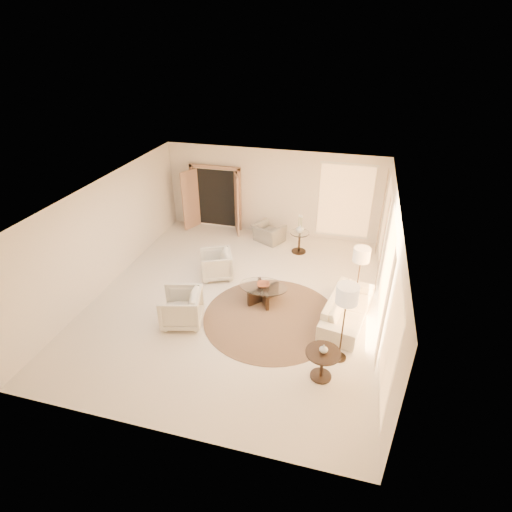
% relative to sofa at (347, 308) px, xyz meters
% --- Properties ---
extents(room, '(7.04, 8.04, 2.83)m').
position_rel_sofa_xyz_m(room, '(-2.74, 0.11, 1.08)').
color(room, '#F5E6D0').
rests_on(room, ground).
extents(windows_right, '(0.10, 6.40, 2.40)m').
position_rel_sofa_xyz_m(windows_right, '(0.71, 0.21, 1.03)').
color(windows_right, '#EDAB5E').
rests_on(windows_right, room).
extents(window_back_corner, '(1.70, 0.10, 2.40)m').
position_rel_sofa_xyz_m(window_back_corner, '(-0.44, 4.06, 1.03)').
color(window_back_corner, '#EDAB5E').
rests_on(window_back_corner, room).
extents(curtains_right, '(0.06, 5.20, 2.60)m').
position_rel_sofa_xyz_m(curtains_right, '(0.66, 1.11, 0.98)').
color(curtains_right, tan).
rests_on(curtains_right, room).
extents(french_doors, '(1.95, 0.66, 2.16)m').
position_rel_sofa_xyz_m(french_doors, '(-4.64, 3.93, 0.75)').
color(french_doors, tan).
rests_on(french_doors, room).
extents(area_rug, '(4.28, 4.28, 0.01)m').
position_rel_sofa_xyz_m(area_rug, '(-1.72, -0.39, -0.31)').
color(area_rug, '#402A1D').
rests_on(area_rug, room).
extents(sofa, '(1.22, 2.28, 0.63)m').
position_rel_sofa_xyz_m(sofa, '(0.00, 0.00, 0.00)').
color(sofa, beige).
rests_on(sofa, room).
extents(armchair_left, '(1.03, 1.06, 0.84)m').
position_rel_sofa_xyz_m(armchair_left, '(-3.60, 1.00, 0.10)').
color(armchair_left, beige).
rests_on(armchair_left, room).
extents(armchair_right, '(1.02, 1.06, 0.91)m').
position_rel_sofa_xyz_m(armchair_right, '(-3.69, -1.09, 0.14)').
color(armchair_right, beige).
rests_on(armchair_right, room).
extents(accent_chair, '(1.05, 0.92, 0.78)m').
position_rel_sofa_xyz_m(accent_chair, '(-2.69, 3.43, 0.07)').
color(accent_chair, gray).
rests_on(accent_chair, room).
extents(coffee_table, '(1.34, 1.34, 0.44)m').
position_rel_sofa_xyz_m(coffee_table, '(-2.08, 0.22, -0.04)').
color(coffee_table, black).
rests_on(coffee_table, room).
extents(end_table, '(0.68, 0.68, 0.64)m').
position_rel_sofa_xyz_m(end_table, '(-0.37, -1.95, 0.12)').
color(end_table, black).
rests_on(end_table, room).
extents(side_table, '(0.57, 0.57, 0.67)m').
position_rel_sofa_xyz_m(side_table, '(-1.63, 2.97, 0.09)').
color(side_table, black).
rests_on(side_table, room).
extents(floor_lamp_near, '(0.39, 0.39, 1.62)m').
position_rel_sofa_xyz_m(floor_lamp_near, '(0.16, 0.60, 1.06)').
color(floor_lamp_near, black).
rests_on(floor_lamp_near, room).
extents(floor_lamp_far, '(0.44, 0.44, 1.80)m').
position_rel_sofa_xyz_m(floor_lamp_far, '(-0.07, -1.33, 1.22)').
color(floor_lamp_far, black).
rests_on(floor_lamp_far, room).
extents(bowl, '(0.38, 0.38, 0.08)m').
position_rel_sofa_xyz_m(bowl, '(-2.08, 0.22, 0.16)').
color(bowl, brown).
rests_on(bowl, coffee_table).
extents(end_vase, '(0.19, 0.19, 0.17)m').
position_rel_sofa_xyz_m(end_vase, '(-0.37, -1.95, 0.41)').
color(end_vase, silver).
rests_on(end_vase, end_table).
extents(side_vase, '(0.33, 0.33, 0.26)m').
position_rel_sofa_xyz_m(side_vase, '(-1.63, 2.97, 0.47)').
color(side_vase, silver).
rests_on(side_vase, side_table).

